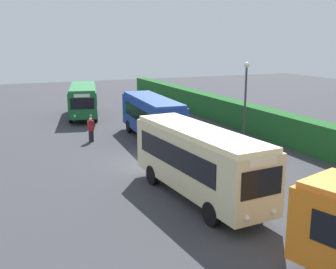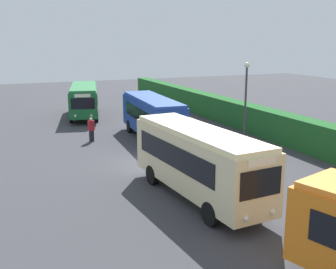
{
  "view_description": "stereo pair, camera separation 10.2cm",
  "coord_description": "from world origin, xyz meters",
  "px_view_note": "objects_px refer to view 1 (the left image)",
  "views": [
    {
      "loc": [
        22.62,
        -8.56,
        7.33
      ],
      "look_at": [
        0.53,
        0.86,
        1.75
      ],
      "focal_mm": 44.2,
      "sensor_mm": 36.0,
      "label": 1
    },
    {
      "loc": [
        22.66,
        -8.47,
        7.33
      ],
      "look_at": [
        0.53,
        0.86,
        1.75
      ],
      "focal_mm": 44.2,
      "sensor_mm": 36.0,
      "label": 2
    }
  ],
  "objects_px": {
    "person_left": "(91,129)",
    "lamppost": "(245,95)",
    "bus_blue": "(152,115)",
    "bus_green": "(83,99)",
    "bus_cream": "(199,159)"
  },
  "relations": [
    {
      "from": "bus_blue",
      "to": "person_left",
      "type": "height_order",
      "value": "bus_blue"
    },
    {
      "from": "bus_blue",
      "to": "person_left",
      "type": "distance_m",
      "value": 4.56
    },
    {
      "from": "bus_green",
      "to": "bus_cream",
      "type": "distance_m",
      "value": 22.84
    },
    {
      "from": "bus_green",
      "to": "person_left",
      "type": "height_order",
      "value": "bus_green"
    },
    {
      "from": "bus_cream",
      "to": "lamppost",
      "type": "xyz_separation_m",
      "value": [
        -7.06,
        7.13,
        1.7
      ]
    },
    {
      "from": "bus_blue",
      "to": "bus_cream",
      "type": "height_order",
      "value": "bus_cream"
    },
    {
      "from": "person_left",
      "to": "lamppost",
      "type": "distance_m",
      "value": 11.26
    },
    {
      "from": "bus_green",
      "to": "bus_blue",
      "type": "distance_m",
      "value": 11.35
    },
    {
      "from": "bus_blue",
      "to": "bus_cream",
      "type": "relative_size",
      "value": 0.99
    },
    {
      "from": "person_left",
      "to": "lamppost",
      "type": "bearing_deg",
      "value": 38.88
    },
    {
      "from": "bus_green",
      "to": "bus_cream",
      "type": "bearing_deg",
      "value": 14.13
    },
    {
      "from": "bus_cream",
      "to": "lamppost",
      "type": "bearing_deg",
      "value": 130.21
    },
    {
      "from": "bus_cream",
      "to": "person_left",
      "type": "bearing_deg",
      "value": -175.14
    },
    {
      "from": "person_left",
      "to": "lamppost",
      "type": "relative_size",
      "value": 0.3
    },
    {
      "from": "bus_cream",
      "to": "person_left",
      "type": "height_order",
      "value": "bus_cream"
    }
  ]
}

